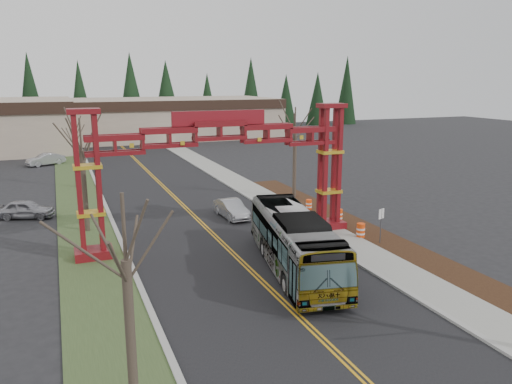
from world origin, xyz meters
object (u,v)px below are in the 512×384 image
parked_car_near_a (26,209)px  street_sign (381,219)px  transit_bus (295,242)px  silver_sedan (232,209)px  bare_tree_right_far (295,133)px  retail_building_east (169,118)px  bare_tree_median_far (73,137)px  barrel_north (309,205)px  gateway_arch (220,152)px  bare_tree_median_near (126,262)px  barrel_south (361,231)px  barrel_mid (339,216)px  bare_tree_median_mid (82,151)px  parked_car_far_a (46,159)px

parked_car_near_a → street_sign: (21.64, -15.42, 1.00)m
transit_bus → silver_sedan: bearing=99.8°
silver_sedan → bare_tree_right_far: bearing=25.4°
retail_building_east → bare_tree_median_far: bare_tree_median_far is taller
retail_building_east → barrel_north: size_ratio=41.85×
transit_bus → retail_building_east: bearing=94.7°
gateway_arch → bare_tree_median_far: 23.02m
bare_tree_right_far → parked_car_near_a: bearing=175.7°
transit_bus → parked_car_near_a: bearing=141.1°
parked_car_near_a → bare_tree_right_far: (22.18, -1.66, 5.19)m
bare_tree_median_near → bare_tree_median_far: bare_tree_median_near is taller
parked_car_near_a → bare_tree_median_far: bearing=-3.4°
parked_car_near_a → barrel_north: size_ratio=4.63×
retail_building_east → parked_car_near_a: bearing=-113.6°
street_sign → barrel_south: size_ratio=2.25×
gateway_arch → barrel_mid: gateway_arch is taller
transit_bus → bare_tree_median_mid: bearing=142.1°
silver_sedan → street_sign: 11.89m
parked_car_near_a → retail_building_east: bearing=-5.0°
retail_building_east → barrel_north: 56.90m
parked_car_near_a → barrel_mid: parked_car_near_a is taller
street_sign → bare_tree_median_mid: bearing=150.2°
retail_building_east → bare_tree_right_far: (0.00, -52.39, 2.39)m
parked_car_near_a → barrel_north: bearing=-87.3°
retail_building_east → bare_tree_median_mid: bare_tree_median_mid is taller
parked_car_far_a → bare_tree_right_far: bearing=13.5°
gateway_arch → bare_tree_median_near: size_ratio=2.42×
retail_building_east → bare_tree_median_far: bearing=-114.0°
bare_tree_median_far → street_sign: 31.31m
retail_building_east → bare_tree_median_mid: bearing=-107.8°
barrel_north → bare_tree_median_far: bearing=136.3°
retail_building_east → bare_tree_median_near: bare_tree_median_near is taller
bare_tree_median_near → bare_tree_right_far: bare_tree_right_far is taller
parked_car_near_a → barrel_south: (21.14, -13.93, -0.19)m
retail_building_east → barrel_north: (-0.82, -56.81, -3.06)m
transit_bus → bare_tree_median_far: size_ratio=1.69×
gateway_arch → bare_tree_right_far: 13.84m
street_sign → bare_tree_right_far: bearing=87.8°
gateway_arch → transit_bus: 7.83m
street_sign → barrel_north: size_ratio=2.63×
barrel_south → barrel_mid: barrel_south is taller
bare_tree_median_mid → bare_tree_median_far: 15.77m
bare_tree_median_mid → bare_tree_right_far: size_ratio=0.98×
silver_sedan → barrel_south: size_ratio=4.02×
transit_bus → barrel_mid: size_ratio=11.77×
barrel_south → gateway_arch: bearing=163.2°
parked_car_near_a → bare_tree_median_near: size_ratio=0.56×
parked_car_near_a → gateway_arch: bearing=-114.1°
bare_tree_median_near → barrel_north: bearing=51.4°
parked_car_far_a → barrel_south: size_ratio=4.26×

